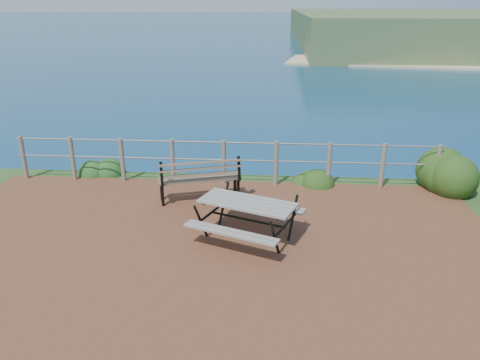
% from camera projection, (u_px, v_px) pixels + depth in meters
% --- Properties ---
extents(ground, '(10.00, 7.00, 0.12)m').
position_uv_depth(ground, '(202.00, 261.00, 7.40)').
color(ground, brown).
rests_on(ground, ground).
extents(ocean, '(1200.00, 1200.00, 0.00)m').
position_uv_depth(ocean, '(274.00, 12.00, 193.77)').
color(ocean, navy).
rests_on(ocean, ground).
extents(safety_railing, '(9.40, 0.10, 1.00)m').
position_uv_depth(safety_railing, '(224.00, 160.00, 10.32)').
color(safety_railing, '#6B5B4C').
rests_on(safety_railing, ground).
extents(picnic_table, '(1.74, 1.32, 0.68)m').
position_uv_depth(picnic_table, '(247.00, 216.00, 7.93)').
color(picnic_table, gray).
rests_on(picnic_table, ground).
extents(park_bench, '(1.71, 0.90, 0.94)m').
position_uv_depth(park_bench, '(199.00, 172.00, 9.45)').
color(park_bench, brown).
rests_on(park_bench, ground).
extents(shrub_right_edge, '(1.22, 1.22, 1.74)m').
position_uv_depth(shrub_right_edge, '(450.00, 191.00, 10.13)').
color(shrub_right_edge, '#1D4114').
rests_on(shrub_right_edge, ground).
extents(shrub_lip_west, '(0.77, 0.77, 0.51)m').
position_uv_depth(shrub_lip_west, '(103.00, 174.00, 11.10)').
color(shrub_lip_west, '#265520').
rests_on(shrub_lip_west, ground).
extents(shrub_lip_east, '(0.78, 0.78, 0.52)m').
position_uv_depth(shrub_lip_east, '(308.00, 181.00, 10.71)').
color(shrub_lip_east, '#1D4114').
rests_on(shrub_lip_east, ground).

